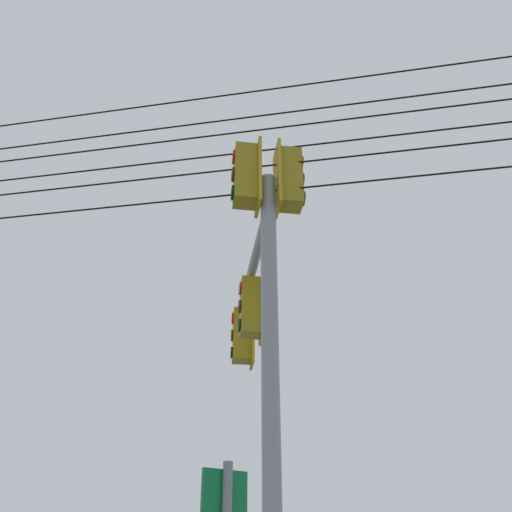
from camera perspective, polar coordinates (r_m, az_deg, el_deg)
The scene contains 2 objects.
signal_mast_assembly at distance 7.44m, azimuth 0.37°, elevation -5.35°, with size 4.32×1.42×7.18m.
overhead_wire_span at distance 7.89m, azimuth 7.84°, elevation 12.48°, with size 2.69×19.92×2.47m.
Camera 1 is at (-6.42, 0.58, 1.99)m, focal length 39.37 mm.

